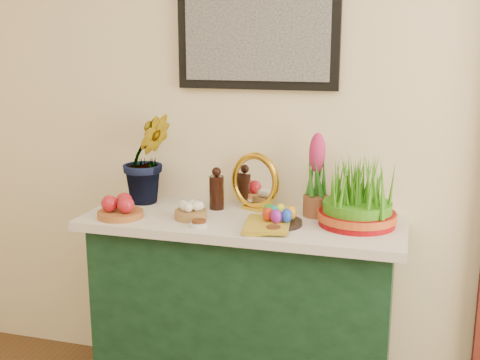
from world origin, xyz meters
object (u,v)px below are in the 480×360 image
hyacinth_green (147,144)px  wheatgrass_sabzeh (358,198)px  sideboard (243,315)px  mirror (255,182)px  book (245,223)px

hyacinth_green → wheatgrass_sabzeh: size_ratio=1.71×
hyacinth_green → sideboard: bearing=-53.4°
mirror → book: size_ratio=1.08×
sideboard → book: 0.50m
book → wheatgrass_sabzeh: wheatgrass_sabzeh is taller
hyacinth_green → wheatgrass_sabzeh: bearing=-45.2°
book → wheatgrass_sabzeh: size_ratio=0.75×
hyacinth_green → mirror: bearing=-37.1°
sideboard → mirror: (0.01, 0.15, 0.59)m
sideboard → mirror: size_ratio=4.89×
wheatgrass_sabzeh → book: bearing=-160.0°
sideboard → hyacinth_green: hyacinth_green is taller
hyacinth_green → book: size_ratio=2.30×
hyacinth_green → mirror: hyacinth_green is taller
hyacinth_green → mirror: 0.54m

